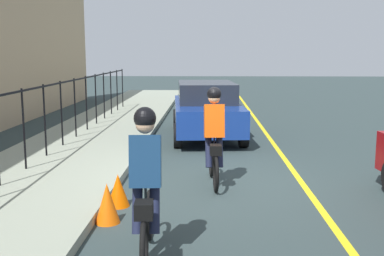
{
  "coord_description": "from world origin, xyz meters",
  "views": [
    {
      "loc": [
        -8.48,
        0.2,
        2.44
      ],
      "look_at": [
        0.33,
        0.49,
        1.0
      ],
      "focal_mm": 43.47,
      "sensor_mm": 36.0,
      "label": 1
    }
  ],
  "objects": [
    {
      "name": "sidewalk",
      "position": [
        0.0,
        3.4,
        0.07
      ],
      "size": [
        40.0,
        3.2,
        0.15
      ],
      "primitive_type": "cube",
      "color": "gray",
      "rests_on": "ground"
    },
    {
      "name": "iron_fence",
      "position": [
        1.0,
        3.8,
        1.26
      ],
      "size": [
        20.31,
        0.04,
        1.6
      ],
      "color": "black",
      "rests_on": "sidewalk"
    },
    {
      "name": "traffic_cone_near",
      "position": [
        -2.1,
        1.63,
        0.29
      ],
      "size": [
        0.36,
        0.36,
        0.59
      ],
      "primitive_type": "cone",
      "color": "#F95F0A",
      "rests_on": "ground"
    },
    {
      "name": "cyclist_lead",
      "position": [
        -0.11,
        0.07,
        0.91
      ],
      "size": [
        1.71,
        0.38,
        1.83
      ],
      "rotation": [
        0.0,
        0.0,
        0.07
      ],
      "color": "black",
      "rests_on": "ground"
    },
    {
      "name": "ground_plane",
      "position": [
        0.0,
        0.0,
        0.0
      ],
      "size": [
        80.0,
        80.0,
        0.0
      ],
      "primitive_type": "plane",
      "color": "#2C3A3A"
    },
    {
      "name": "lane_line_centre",
      "position": [
        0.0,
        -1.6,
        0.0
      ],
      "size": [
        36.0,
        0.12,
        0.01
      ],
      "primitive_type": "cube",
      "color": "yellow",
      "rests_on": "ground"
    },
    {
      "name": "parked_sedan_rear",
      "position": [
        4.89,
        0.22,
        0.82
      ],
      "size": [
        4.52,
        2.19,
        1.58
      ],
      "rotation": [
        0.0,
        0.0,
        3.22
      ],
      "color": "navy",
      "rests_on": "ground"
    },
    {
      "name": "traffic_cone_far",
      "position": [
        -1.37,
        1.61,
        0.26
      ],
      "size": [
        0.36,
        0.36,
        0.53
      ],
      "primitive_type": "cone",
      "color": "#EB5701",
      "rests_on": "ground"
    },
    {
      "name": "cyclist_follow",
      "position": [
        -3.28,
        0.91,
        0.91
      ],
      "size": [
        1.71,
        0.38,
        1.83
      ],
      "rotation": [
        0.0,
        0.0,
        0.07
      ],
      "color": "black",
      "rests_on": "ground"
    }
  ]
}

